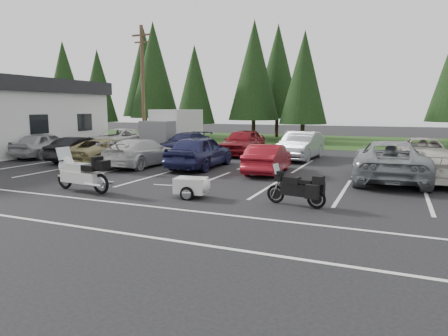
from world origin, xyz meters
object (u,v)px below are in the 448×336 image
car_near_4 (200,152)px  adventure_motorcycle (296,185)px  car_near_1 (82,149)px  car_far_1 (185,143)px  car_far_0 (118,140)px  car_far_3 (301,146)px  car_far_2 (242,142)px  car_near_7 (435,166)px  car_near_0 (46,145)px  car_near_6 (389,161)px  box_truck (170,129)px  touring_motorcycle (82,170)px  utility_pole (143,85)px  car_far_4 (424,152)px  cargo_trailer (191,188)px  car_near_2 (110,151)px  car_near_5 (268,159)px  car_near_3 (142,152)px

car_near_4 → adventure_motorcycle: car_near_4 is taller
car_near_1 → car_far_1: car_near_1 is taller
car_far_0 → car_far_3: 13.16m
car_far_2 → car_far_1: bearing=-175.1°
car_far_0 → car_near_7: bearing=-10.6°
car_near_0 → car_near_1: car_near_0 is taller
car_near_0 → car_far_3: size_ratio=0.91×
car_near_7 → car_far_0: (-19.76, 5.23, 0.12)m
car_near_6 → car_near_0: bearing=-4.5°
box_truck → car_near_6: bearing=-28.4°
car_near_6 → touring_motorcycle: car_near_6 is taller
utility_pole → car_far_2: 9.49m
box_truck → car_far_3: size_ratio=1.14×
adventure_motorcycle → car_far_1: bearing=140.8°
utility_pole → car_near_6: (17.34, -7.79, -3.87)m
car_far_3 → car_far_4: 6.49m
cargo_trailer → car_far_2: bearing=95.4°
car_far_1 → car_far_3: car_far_3 is taller
car_near_2 → car_near_6: (13.87, 0.50, 0.13)m
car_near_1 → touring_motorcycle: (6.01, -6.53, 0.10)m
cargo_trailer → car_near_4: bearing=106.6°
car_far_2 → cargo_trailer: 12.69m
car_near_2 → car_near_5: car_near_2 is taller
car_far_0 → car_far_4: size_ratio=1.10×
car_near_6 → car_far_3: car_near_6 is taller
utility_pole → car_near_2: 9.84m
car_far_1 → touring_motorcycle: touring_motorcycle is taller
car_far_2 → box_truck: bearing=161.7°
car_far_3 → cargo_trailer: (-1.12, -11.65, -0.47)m
car_far_4 → car_near_4: bearing=-154.2°
car_near_0 → cargo_trailer: car_near_0 is taller
car_near_2 → car_far_0: size_ratio=0.90×
utility_pole → car_near_1: (1.26, -8.01, -4.01)m
cargo_trailer → car_near_1: bearing=142.3°
cargo_trailer → touring_motorcycle: bearing=-178.6°
car_far_0 → adventure_motorcycle: (15.51, -11.37, -0.14)m
car_near_3 → car_near_5: 6.66m
car_far_2 → car_far_4: 10.42m
car_near_2 → adventure_motorcycle: size_ratio=2.38×
box_truck → car_near_6: box_truck is taller
car_near_4 → car_far_2: bearing=-91.4°
box_truck → car_near_4: 10.50m
car_far_1 → car_near_5: bearing=-34.3°
car_near_3 → car_near_6: bearing=-176.1°
car_far_0 → car_far_3: size_ratio=1.14×
car_near_3 → car_far_0: car_far_0 is taller
box_truck → car_far_3: (10.45, -2.76, -0.64)m
car_far_3 → car_near_7: bearing=-35.3°
car_near_3 → car_near_4: 3.09m
car_near_4 → car_far_0: size_ratio=0.87×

